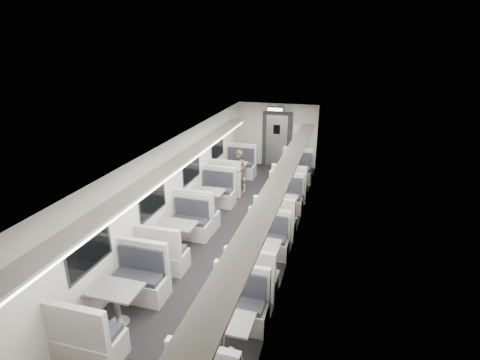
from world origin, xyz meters
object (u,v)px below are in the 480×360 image
Objects in this scene: booth_left_d at (117,306)px; booth_right_a at (293,179)px; booth_left_b at (208,203)px; vestibule_door at (277,140)px; booth_left_a at (234,173)px; booth_left_c at (178,237)px; passenger at (239,174)px; booth_right_c at (260,257)px; booth_right_d at (226,337)px; exit_sign at (275,109)px; booth_right_b at (280,209)px.

booth_left_d is 0.97× the size of booth_right_a.
booth_left_b is at bearing -128.18° from booth_right_a.
booth_left_a is at bearing -112.94° from vestibule_door.
booth_left_a reaches higher than booth_left_c.
booth_left_b is 1.43× the size of passenger.
booth_left_c is 2.02m from booth_right_c.
booth_right_d reaches higher than booth_right_c.
exit_sign reaches higher than vestibule_door.
booth_right_b is (2.00, 4.58, -0.01)m from booth_left_d.
booth_right_b is (0.00, -2.39, -0.02)m from booth_right_a.
booth_left_b reaches higher than booth_left_d.
booth_left_a is 4.43m from booth_left_c.
booth_left_d reaches higher than booth_left_c.
passenger is (0.43, -0.90, 0.35)m from booth_left_a.
booth_left_b is 1.00× the size of vestibule_door.
vestibule_door reaches higher than booth_right_c.
booth_right_a is (2.00, 4.50, 0.02)m from booth_left_c.
booth_left_c is 0.97× the size of booth_left_d.
passenger reaches higher than booth_left_d.
exit_sign is at bearing 77.05° from booth_left_b.
vestibule_door is at bearing 90.00° from exit_sign.
booth_right_d is 9.51m from vestibule_door.
passenger is at bearing 74.71° from booth_left_b.
booth_right_a is 4.80m from booth_right_c.
passenger is at bearing -99.91° from vestibule_door.
booth_left_d is 7.25m from booth_right_a.
booth_left_a is at bearing 136.44° from passenger.
booth_left_d is at bearing -90.00° from booth_left_b.
booth_right_d is 9.20m from exit_sign.
passenger is at bearing -64.58° from booth_left_a.
booth_right_a is 1.09× the size of booth_right_c.
booth_left_b reaches higher than booth_right_c.
booth_right_d is at bearing -74.21° from booth_left_a.
booth_left_b is 0.98× the size of booth_right_a.
booth_right_d is at bearing -90.00° from booth_right_a.
booth_left_c reaches higher than booth_right_c.
vestibule_door is at bearing 78.32° from booth_left_b.
booth_left_a is at bearing 105.79° from booth_right_d.
vestibule_door is at bearing 81.63° from booth_left_c.
passenger reaches higher than booth_right_c.
booth_right_b is (2.00, 0.15, -0.01)m from booth_left_b.
booth_right_b is 2.40m from booth_right_c.
exit_sign is at bearing 61.92° from booth_left_a.
booth_left_b reaches higher than booth_left_c.
booth_right_b is at bearing 66.39° from booth_left_d.
booth_right_b is at bearing 46.54° from booth_left_c.
vestibule_door is (-1.00, 7.09, 0.69)m from booth_right_c.
booth_right_d is at bearing -83.95° from vestibule_door.
booth_right_b is at bearing 90.00° from booth_right_c.
booth_right_c is 3.16× the size of exit_sign.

